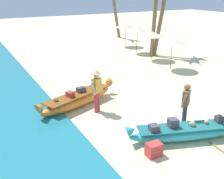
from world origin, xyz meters
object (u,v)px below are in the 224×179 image
object	(u,v)px
person_tourist_customer	(185,104)
cooler_box	(154,150)
boat_orange_midground	(78,99)
person_vendor_hatted	(97,88)
boat_cyan_foreground	(185,132)

from	to	relation	value
person_tourist_customer	cooler_box	distance (m)	2.19
boat_orange_midground	person_tourist_customer	bearing A→B (deg)	-55.55
cooler_box	person_tourist_customer	bearing A→B (deg)	23.77
person_vendor_hatted	cooler_box	distance (m)	3.59
person_tourist_customer	cooler_box	world-z (taller)	person_tourist_customer
boat_cyan_foreground	person_tourist_customer	world-z (taller)	person_tourist_customer
boat_orange_midground	person_vendor_hatted	distance (m)	1.21
boat_cyan_foreground	person_vendor_hatted	xyz separation A→B (m)	(-1.57, 3.25, 0.72)
boat_orange_midground	person_vendor_hatted	bearing A→B (deg)	-63.20
cooler_box	person_vendor_hatted	bearing A→B (deg)	92.89
person_vendor_hatted	cooler_box	size ratio (longest dim) A/B	3.84
person_vendor_hatted	person_tourist_customer	size ratio (longest dim) A/B	1.03
person_vendor_hatted	person_tourist_customer	world-z (taller)	person_vendor_hatted
boat_cyan_foreground	boat_orange_midground	size ratio (longest dim) A/B	1.00
person_vendor_hatted	cooler_box	world-z (taller)	person_vendor_hatted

